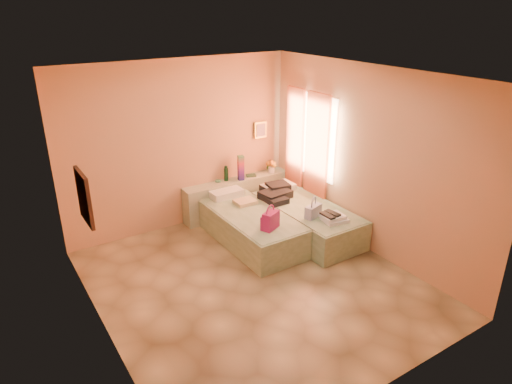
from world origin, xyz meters
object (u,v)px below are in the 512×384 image
Objects in this scene: bed_right at (306,220)px; water_bottle at (226,174)px; towel_stack at (335,218)px; flower_vase at (271,165)px; magenta_handbag at (270,220)px; blue_handbag at (313,211)px; bed_left at (251,227)px; green_book at (251,175)px; headboard_ledge at (237,196)px.

water_bottle reaches higher than bed_right.
towel_stack reaches higher than bed_right.
flower_vase reaches higher than bed_right.
water_bottle is 0.92m from flower_vase.
magenta_handbag is at bearing 160.93° from towel_stack.
magenta_handbag is 0.95× the size of blue_handbag.
bed_left is 7.17× the size of flower_vase.
bed_left is 1.04m from blue_handbag.
flower_vase is 0.80× the size of towel_stack.
towel_stack is at bearing -95.39° from flower_vase.
towel_stack is at bearing -88.83° from bed_right.
bed_left is at bearing -102.00° from green_book.
flower_vase is (0.20, 1.30, 0.54)m from bed_right.
green_book is (0.49, -0.05, -0.12)m from water_bottle.
towel_stack is at bearing -70.25° from water_bottle.
headboard_ledge is 0.50m from water_bottle.
headboard_ledge is at bearing 111.38° from bed_right.
towel_stack is at bearing -62.42° from green_book.
bed_right is at bearing 91.26° from towel_stack.
blue_handbag is (0.55, -1.75, -0.19)m from water_bottle.
green_book is 0.45m from flower_vase.
headboard_ledge is 1.76m from blue_handbag.
bed_right is at bearing -98.70° from flower_vase.
headboard_ledge is at bearing 105.16° from towel_stack.
blue_handbag reaches higher than green_book.
green_book reaches higher than headboard_ledge.
water_bottle is at bearing 58.71° from magenta_handbag.
water_bottle is (-0.72, 1.38, 0.53)m from bed_right.
water_bottle is 2.18m from towel_stack.
bed_left is at bearing 61.92° from magenta_handbag.
bed_right is 7.53× the size of water_bottle.
water_bottle reaches higher than towel_stack.
water_bottle is 0.88× the size of blue_handbag.
bed_left is 11.54× the size of green_book.
towel_stack is (0.91, -0.94, 0.30)m from bed_left.
headboard_ledge reaches higher than bed_left.
blue_handbag reaches higher than bed_right.
blue_handbag reaches higher than towel_stack.
flower_vase is 1.98m from towel_stack.
magenta_handbag reaches higher than towel_stack.
water_bottle reaches higher than bed_left.
headboard_ledge is 7.72× the size of water_bottle.
water_bottle reaches higher than blue_handbag.
bed_left is 1.00× the size of bed_right.
magenta_handbag is 1.02m from towel_stack.
bed_right is 5.71× the size of towel_stack.
green_book is (0.30, -0.00, 0.34)m from headboard_ledge.
flower_vase is at bearing 15.88° from green_book.
bed_left is at bearing -109.65° from headboard_ledge.
blue_handbag reaches higher than bed_left.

